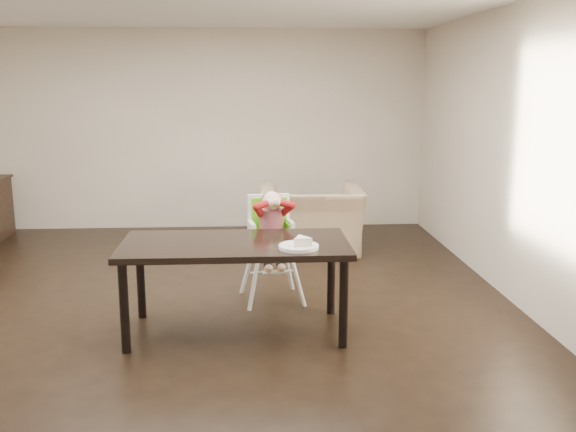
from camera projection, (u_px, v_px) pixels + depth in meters
name	position (u px, v px, depth m)	size (l,w,h in m)	color
ground	(184.00, 314.00, 5.61)	(7.00, 7.00, 0.00)	black
room_walls	(176.00, 99.00, 5.23)	(6.02, 7.02, 2.71)	#C1B3A0
dining_table	(235.00, 252.00, 5.10)	(1.80, 0.90, 0.75)	black
high_chair	(271.00, 223.00, 5.88)	(0.49, 0.49, 1.03)	white
plate	(300.00, 245.00, 4.88)	(0.39, 0.39, 0.09)	white
armchair	(311.00, 208.00, 7.63)	(1.20, 0.78, 1.05)	tan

